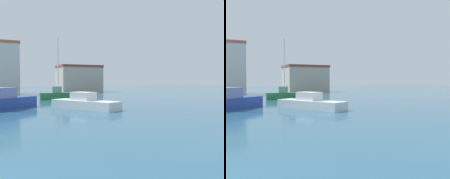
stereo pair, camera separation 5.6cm
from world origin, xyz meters
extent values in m
plane|color=#285670|center=(15.00, 20.00, 0.00)|extent=(160.00, 160.00, 0.00)
cube|color=#28703D|center=(9.98, 29.30, 0.44)|extent=(4.84, 2.05, 0.87)
cube|color=gray|center=(9.76, 29.32, 1.29)|extent=(1.31, 1.33, 0.83)
cylinder|color=silver|center=(9.98, 29.30, 4.41)|extent=(0.12, 0.12, 7.08)
cube|color=#6E7DB1|center=(2.41, 19.43, 1.42)|extent=(2.84, 2.84, 0.90)
cube|color=white|center=(9.14, 16.78, 0.37)|extent=(4.67, 6.87, 0.73)
cube|color=silver|center=(9.05, 16.95, 1.10)|extent=(2.06, 2.41, 0.72)
cube|color=#B2A893|center=(20.04, 50.54, 2.63)|extent=(8.81, 6.53, 5.27)
cube|color=brown|center=(20.04, 50.54, 5.52)|extent=(8.99, 6.66, 0.50)
camera|label=1|loc=(1.13, -5.29, 2.49)|focal=42.82mm
camera|label=2|loc=(1.18, -5.32, 2.49)|focal=42.82mm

